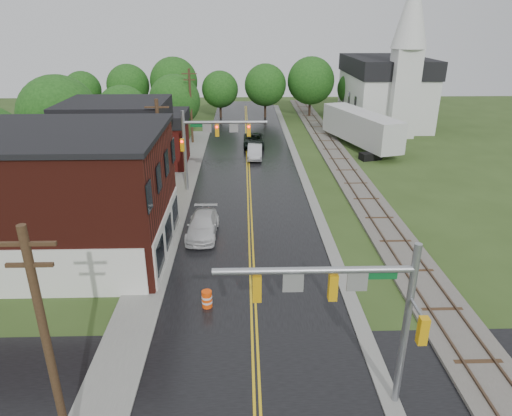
{
  "coord_description": "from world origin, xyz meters",
  "views": [
    {
      "loc": [
        -0.44,
        -11.95,
        14.43
      ],
      "look_at": [
        0.29,
        14.27,
        3.5
      ],
      "focal_mm": 32.0,
      "sensor_mm": 36.0,
      "label": 1
    }
  ],
  "objects_px": {
    "semi_trailer": "(361,127)",
    "tree_left_c": "(124,114)",
    "brick_building": "(52,196)",
    "tree_left_e": "(176,102)",
    "utility_pole_b": "(161,156)",
    "utility_pole_c": "(191,105)",
    "traffic_signal_near": "(352,299)",
    "tree_left_b": "(61,117)",
    "pickup_white": "(203,226)",
    "sedan_silver": "(255,152)",
    "construction_barrel": "(207,299)",
    "utility_pole_a": "(47,346)",
    "traffic_signal_far": "(209,136)",
    "suv_dark": "(254,140)",
    "church": "(387,84)"
  },
  "relations": [
    {
      "from": "tree_left_e",
      "to": "construction_barrel",
      "type": "distance_m",
      "value": 37.86
    },
    {
      "from": "traffic_signal_far",
      "to": "tree_left_c",
      "type": "xyz_separation_m",
      "value": [
        -10.38,
        12.9,
        -0.46
      ]
    },
    {
      "from": "tree_left_c",
      "to": "brick_building",
      "type": "bearing_deg",
      "value": -86.86
    },
    {
      "from": "tree_left_e",
      "to": "construction_barrel",
      "type": "height_order",
      "value": "tree_left_e"
    },
    {
      "from": "traffic_signal_far",
      "to": "semi_trailer",
      "type": "bearing_deg",
      "value": 40.18
    },
    {
      "from": "tree_left_b",
      "to": "suv_dark",
      "type": "bearing_deg",
      "value": 29.08
    },
    {
      "from": "utility_pole_b",
      "to": "pickup_white",
      "type": "distance_m",
      "value": 6.74
    },
    {
      "from": "utility_pole_a",
      "to": "pickup_white",
      "type": "height_order",
      "value": "utility_pole_a"
    },
    {
      "from": "traffic_signal_near",
      "to": "tree_left_c",
      "type": "bearing_deg",
      "value": 114.56
    },
    {
      "from": "utility_pole_c",
      "to": "sedan_silver",
      "type": "height_order",
      "value": "utility_pole_c"
    },
    {
      "from": "traffic_signal_far",
      "to": "tree_left_b",
      "type": "distance_m",
      "value": 15.21
    },
    {
      "from": "tree_left_b",
      "to": "brick_building",
      "type": "bearing_deg",
      "value": -72.39
    },
    {
      "from": "tree_left_b",
      "to": "construction_barrel",
      "type": "height_order",
      "value": "tree_left_b"
    },
    {
      "from": "brick_building",
      "to": "tree_left_c",
      "type": "height_order",
      "value": "brick_building"
    },
    {
      "from": "utility_pole_b",
      "to": "semi_trailer",
      "type": "relative_size",
      "value": 0.64
    },
    {
      "from": "utility_pole_b",
      "to": "utility_pole_c",
      "type": "xyz_separation_m",
      "value": [
        0.0,
        22.0,
        0.0
      ]
    },
    {
      "from": "traffic_signal_near",
      "to": "utility_pole_c",
      "type": "xyz_separation_m",
      "value": [
        -10.27,
        42.0,
        -0.25
      ]
    },
    {
      "from": "semi_trailer",
      "to": "construction_barrel",
      "type": "bearing_deg",
      "value": -116.21
    },
    {
      "from": "sedan_silver",
      "to": "semi_trailer",
      "type": "xyz_separation_m",
      "value": [
        12.7,
        4.14,
        1.75
      ]
    },
    {
      "from": "tree_left_b",
      "to": "semi_trailer",
      "type": "xyz_separation_m",
      "value": [
        31.35,
        9.43,
        -3.22
      ]
    },
    {
      "from": "utility_pole_a",
      "to": "tree_left_e",
      "type": "bearing_deg",
      "value": 92.55
    },
    {
      "from": "brick_building",
      "to": "semi_trailer",
      "type": "relative_size",
      "value": 1.02
    },
    {
      "from": "semi_trailer",
      "to": "tree_left_c",
      "type": "bearing_deg",
      "value": -177.0
    },
    {
      "from": "tree_left_e",
      "to": "utility_pole_b",
      "type": "bearing_deg",
      "value": -85.1
    },
    {
      "from": "utility_pole_b",
      "to": "sedan_silver",
      "type": "bearing_deg",
      "value": 63.43
    },
    {
      "from": "suv_dark",
      "to": "brick_building",
      "type": "bearing_deg",
      "value": -115.16
    },
    {
      "from": "tree_left_c",
      "to": "pickup_white",
      "type": "height_order",
      "value": "tree_left_c"
    },
    {
      "from": "traffic_signal_near",
      "to": "construction_barrel",
      "type": "relative_size",
      "value": 7.46
    },
    {
      "from": "utility_pole_a",
      "to": "construction_barrel",
      "type": "bearing_deg",
      "value": 64.01
    },
    {
      "from": "utility_pole_c",
      "to": "tree_left_c",
      "type": "relative_size",
      "value": 1.18
    },
    {
      "from": "church",
      "to": "tree_left_e",
      "type": "relative_size",
      "value": 2.45
    },
    {
      "from": "utility_pole_a",
      "to": "sedan_silver",
      "type": "height_order",
      "value": "utility_pole_a"
    },
    {
      "from": "tree_left_c",
      "to": "construction_barrel",
      "type": "xyz_separation_m",
      "value": [
        11.35,
        -31.08,
        -4.02
      ]
    },
    {
      "from": "brick_building",
      "to": "tree_left_e",
      "type": "relative_size",
      "value": 1.75
    },
    {
      "from": "sedan_silver",
      "to": "pickup_white",
      "type": "height_order",
      "value": "sedan_silver"
    },
    {
      "from": "sedan_silver",
      "to": "semi_trailer",
      "type": "relative_size",
      "value": 0.32
    },
    {
      "from": "brick_building",
      "to": "sedan_silver",
      "type": "xyz_separation_m",
      "value": [
        13.28,
        22.2,
        -3.41
      ]
    },
    {
      "from": "brick_building",
      "to": "utility_pole_c",
      "type": "distance_m",
      "value": 29.56
    },
    {
      "from": "utility_pole_a",
      "to": "utility_pole_c",
      "type": "xyz_separation_m",
      "value": [
        0.0,
        44.0,
        0.0
      ]
    },
    {
      "from": "utility_pole_a",
      "to": "pickup_white",
      "type": "xyz_separation_m",
      "value": [
        3.37,
        17.73,
        -3.98
      ]
    },
    {
      "from": "sedan_silver",
      "to": "semi_trailer",
      "type": "bearing_deg",
      "value": 20.48
    },
    {
      "from": "church",
      "to": "semi_trailer",
      "type": "distance_m",
      "value": 14.4
    },
    {
      "from": "tree_left_b",
      "to": "church",
      "type": "bearing_deg",
      "value": 29.99
    },
    {
      "from": "traffic_signal_far",
      "to": "semi_trailer",
      "type": "xyz_separation_m",
      "value": [
        16.97,
        14.33,
        -2.48
      ]
    },
    {
      "from": "tree_left_b",
      "to": "sedan_silver",
      "type": "xyz_separation_m",
      "value": [
        18.65,
        5.3,
        -4.98
      ]
    },
    {
      "from": "tree_left_e",
      "to": "suv_dark",
      "type": "bearing_deg",
      "value": -20.63
    },
    {
      "from": "traffic_signal_far",
      "to": "utility_pole_c",
      "type": "xyz_separation_m",
      "value": [
        -3.33,
        17.0,
        -0.25
      ]
    },
    {
      "from": "semi_trailer",
      "to": "tree_left_e",
      "type": "bearing_deg",
      "value": 168.45
    },
    {
      "from": "brick_building",
      "to": "tree_left_b",
      "type": "relative_size",
      "value": 1.48
    },
    {
      "from": "tree_left_e",
      "to": "suv_dark",
      "type": "height_order",
      "value": "tree_left_e"
    }
  ]
}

